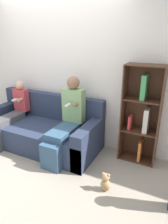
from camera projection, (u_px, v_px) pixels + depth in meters
ground_plane at (28, 161)px, 3.19m from camera, size 14.00×14.00×0.00m
back_wall at (60, 72)px, 3.60m from camera, size 10.00×0.06×2.55m
couch at (42, 130)px, 3.61m from camera, size 2.12×0.90×0.88m
adult_seated at (67, 119)px, 3.18m from camera, size 0.37×0.88×1.28m
child_seated at (11, 114)px, 3.66m from camera, size 0.29×0.87×1.09m
bookshelf at (142, 115)px, 3.02m from camera, size 0.56×0.31×1.51m
teddy_bear at (106, 182)px, 2.55m from camera, size 0.13×0.11×0.27m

